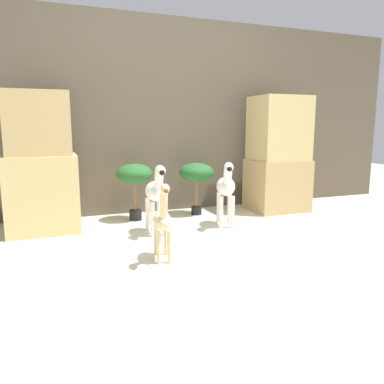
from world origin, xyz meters
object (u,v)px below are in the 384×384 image
at_px(zebra_left, 156,192).
at_px(potted_palm_back, 196,174).
at_px(potted_palm_front, 135,177).
at_px(zebra_right, 226,187).
at_px(giraffe_figurine, 163,220).

bearing_deg(zebra_left, potted_palm_back, 43.69).
distance_m(zebra_left, potted_palm_front, 0.59).
bearing_deg(potted_palm_front, zebra_left, -82.50).
bearing_deg(zebra_left, potted_palm_front, 97.50).
distance_m(zebra_right, giraffe_figurine, 1.13).
bearing_deg(giraffe_figurine, potted_palm_front, 87.03).
xyz_separation_m(zebra_right, zebra_left, (-0.72, -0.03, 0.00)).
bearing_deg(potted_palm_back, giraffe_figurine, -120.74).
bearing_deg(zebra_right, zebra_left, -177.64).
bearing_deg(giraffe_figurine, potted_palm_back, 59.26).
relative_size(potted_palm_front, potted_palm_back, 1.03).
bearing_deg(potted_palm_back, zebra_left, -136.31).
xyz_separation_m(zebra_left, potted_palm_back, (0.63, 0.60, 0.07)).
distance_m(zebra_right, zebra_left, 0.72).
bearing_deg(potted_palm_front, zebra_right, -34.73).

